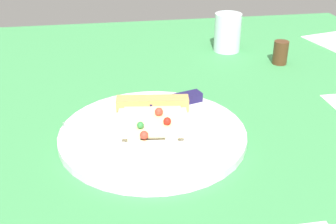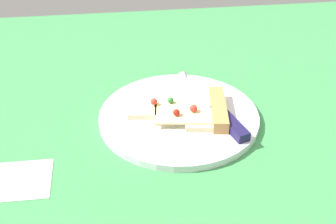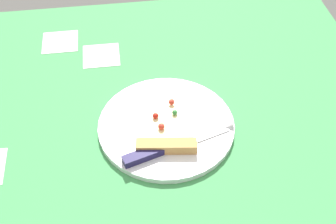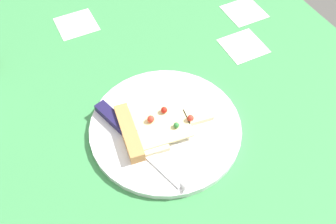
# 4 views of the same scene
# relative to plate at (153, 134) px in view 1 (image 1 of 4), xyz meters

# --- Properties ---
(ground_plane) EXTENTS (1.15, 1.15, 0.03)m
(ground_plane) POSITION_rel_plate_xyz_m (-0.06, -0.08, -0.02)
(ground_plane) COLOR #3D8C4C
(ground_plane) RESTS_ON ground
(plate) EXTENTS (0.29, 0.29, 0.01)m
(plate) POSITION_rel_plate_xyz_m (0.00, 0.00, 0.00)
(plate) COLOR silver
(plate) RESTS_ON ground_plane
(pizza_slice) EXTENTS (0.12, 0.18, 0.03)m
(pizza_slice) POSITION_rel_plate_xyz_m (-0.00, -0.03, 0.01)
(pizza_slice) COLOR beige
(pizza_slice) RESTS_ON plate
(knife) EXTENTS (0.24, 0.09, 0.02)m
(knife) POSITION_rel_plate_xyz_m (-0.00, -0.07, 0.01)
(knife) COLOR silver
(knife) RESTS_ON plate
(drinking_glass) EXTENTS (0.06, 0.06, 0.09)m
(drinking_glass) POSITION_rel_plate_xyz_m (-0.22, -0.37, 0.04)
(drinking_glass) COLOR silver
(drinking_glass) RESTS_ON ground_plane
(pepper_shaker) EXTENTS (0.03, 0.03, 0.05)m
(pepper_shaker) POSITION_rel_plate_xyz_m (-0.32, -0.27, 0.02)
(pepper_shaker) COLOR #4C2D19
(pepper_shaker) RESTS_ON ground_plane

